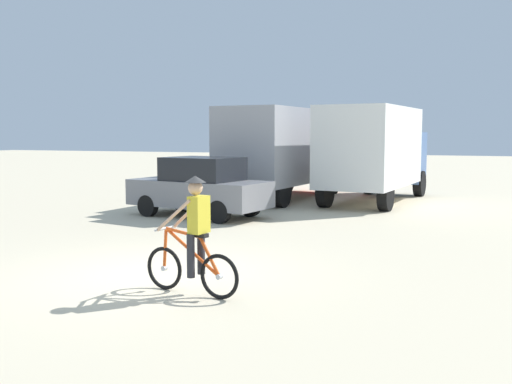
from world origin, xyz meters
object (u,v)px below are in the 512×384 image
box_truck_grey_hauler (282,149)px  sedan_parked (200,187)px  box_truck_white_box (375,150)px  cyclist_orange_shirt (194,240)px

box_truck_grey_hauler → sedan_parked: bearing=-98.8°
box_truck_white_box → cyclist_orange_shirt: (-0.58, -13.10, -1.03)m
box_truck_grey_hauler → box_truck_white_box: bearing=5.3°
box_truck_grey_hauler → cyclist_orange_shirt: box_truck_grey_hauler is taller
box_truck_white_box → cyclist_orange_shirt: 13.15m
box_truck_white_box → cyclist_orange_shirt: size_ratio=3.83×
box_truck_grey_hauler → box_truck_white_box: same height
box_truck_grey_hauler → sedan_parked: size_ratio=1.56×
box_truck_grey_hauler → box_truck_white_box: size_ratio=1.00×
sedan_parked → cyclist_orange_shirt: 8.37m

